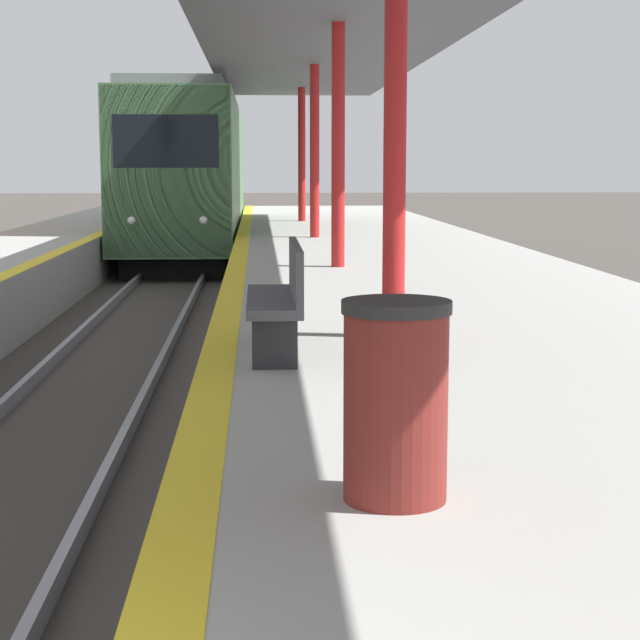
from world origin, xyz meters
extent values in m
cube|color=black|center=(0.00, 30.77, 0.28)|extent=(2.42, 15.61, 0.55)
cube|color=#477247|center=(0.00, 30.77, 2.46)|extent=(2.85, 17.34, 3.82)
cube|color=gold|center=(0.00, 22.18, 2.46)|extent=(2.80, 0.16, 3.74)
cube|color=black|center=(0.00, 22.12, 3.13)|extent=(2.28, 0.06, 1.14)
cube|color=slate|center=(0.00, 30.77, 4.49)|extent=(2.42, 16.47, 0.24)
sphere|color=white|center=(-0.78, 22.12, 1.41)|extent=(0.18, 0.18, 0.18)
sphere|color=white|center=(0.78, 22.12, 1.41)|extent=(0.18, 0.18, 0.18)
cylinder|color=red|center=(3.23, 8.12, 2.89)|extent=(0.21, 0.21, 3.70)
cylinder|color=red|center=(3.23, 14.97, 2.89)|extent=(0.21, 0.21, 3.70)
cylinder|color=red|center=(3.23, 21.81, 2.89)|extent=(0.21, 0.21, 3.70)
cylinder|color=red|center=(3.23, 28.66, 2.89)|extent=(0.21, 0.21, 3.70)
cube|color=#515156|center=(3.23, 14.97, 4.84)|extent=(4.51, 34.24, 0.20)
cylinder|color=maroon|center=(2.63, 3.30, 1.49)|extent=(0.49, 0.49, 0.89)
cylinder|color=#262626|center=(2.63, 3.30, 1.97)|extent=(0.51, 0.51, 0.06)
cube|color=#4C4C51|center=(2.11, 7.32, 1.49)|extent=(0.44, 1.82, 0.08)
cube|color=#4C4C51|center=(2.30, 7.32, 1.75)|extent=(0.06, 1.82, 0.44)
cube|color=#262628|center=(2.11, 6.60, 1.25)|extent=(0.35, 0.08, 0.40)
cube|color=#262628|center=(2.11, 8.05, 1.25)|extent=(0.35, 0.08, 0.40)
camera|label=1|loc=(1.99, -1.56, 2.61)|focal=60.00mm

